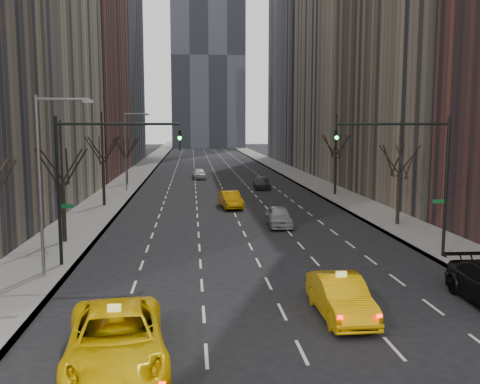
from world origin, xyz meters
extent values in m
plane|color=black|center=(0.00, 0.00, 0.00)|extent=(400.00, 400.00, 0.00)
cube|color=slate|center=(-12.25, 70.00, 0.07)|extent=(4.50, 320.00, 0.15)
cube|color=slate|center=(12.25, 70.00, 0.07)|extent=(4.50, 320.00, 0.15)
cube|color=brown|center=(-21.50, 66.00, 22.00)|extent=(14.00, 28.00, 44.00)
cube|color=#5C5C61|center=(-21.50, 96.00, 30.00)|extent=(14.00, 30.00, 60.00)
cube|color=tan|center=(21.50, 64.00, 25.00)|extent=(14.00, 28.00, 50.00)
cube|color=#5C5C61|center=(21.50, 95.00, 29.00)|extent=(14.00, 30.00, 58.00)
cylinder|color=black|center=(-12.00, 18.00, 1.93)|extent=(0.28, 0.28, 3.57)
cylinder|color=black|center=(-12.00, 18.00, 5.84)|extent=(0.16, 0.16, 4.25)
cylinder|color=black|center=(-11.85, 18.85, 4.95)|extent=(0.42, 1.80, 2.52)
cylinder|color=black|center=(-11.19, 18.29, 4.95)|extent=(1.74, 0.72, 2.52)
cylinder|color=black|center=(-11.34, 17.45, 4.95)|extent=(1.46, 1.25, 2.52)
cylinder|color=black|center=(-12.15, 17.15, 4.95)|extent=(0.42, 1.80, 2.52)
cylinder|color=black|center=(-12.81, 17.71, 4.95)|extent=(1.74, 0.72, 2.52)
cylinder|color=black|center=(-12.66, 18.55, 4.95)|extent=(1.46, 1.25, 2.52)
cylinder|color=black|center=(-12.00, 34.00, 2.15)|extent=(0.28, 0.28, 3.99)
cylinder|color=black|center=(-12.00, 34.00, 6.52)|extent=(0.16, 0.16, 4.75)
cylinder|color=black|center=(-11.85, 34.85, 5.37)|extent=(0.42, 1.80, 2.52)
cylinder|color=black|center=(-11.19, 34.29, 5.37)|extent=(1.74, 0.72, 2.52)
cylinder|color=black|center=(-11.34, 33.45, 5.37)|extent=(1.46, 1.25, 2.52)
cylinder|color=black|center=(-12.15, 33.15, 5.37)|extent=(0.42, 1.80, 2.52)
cylinder|color=black|center=(-12.81, 33.71, 5.37)|extent=(1.74, 0.72, 2.52)
cylinder|color=black|center=(-12.66, 34.55, 5.37)|extent=(1.46, 1.25, 2.52)
cylinder|color=black|center=(-12.00, 52.00, 1.83)|extent=(0.28, 0.28, 3.36)
cylinder|color=black|center=(-12.00, 52.00, 5.51)|extent=(0.16, 0.16, 4.00)
cylinder|color=black|center=(-11.85, 52.85, 4.74)|extent=(0.42, 1.80, 2.52)
cylinder|color=black|center=(-11.19, 52.29, 4.74)|extent=(1.74, 0.72, 2.52)
cylinder|color=black|center=(-11.34, 51.45, 4.74)|extent=(1.46, 1.25, 2.52)
cylinder|color=black|center=(-12.15, 51.15, 4.74)|extent=(0.42, 1.80, 2.52)
cylinder|color=black|center=(-12.81, 51.71, 4.74)|extent=(1.74, 0.72, 2.52)
cylinder|color=black|center=(-12.66, 52.55, 4.74)|extent=(1.46, 1.25, 2.52)
cylinder|color=black|center=(12.00, 22.00, 1.93)|extent=(0.28, 0.28, 3.57)
cylinder|color=black|center=(12.00, 22.00, 5.84)|extent=(0.16, 0.16, 4.25)
cylinder|color=black|center=(12.15, 22.85, 4.95)|extent=(0.42, 1.80, 2.52)
cylinder|color=black|center=(12.81, 22.29, 4.95)|extent=(1.74, 0.72, 2.52)
cylinder|color=black|center=(12.66, 21.45, 4.95)|extent=(1.46, 1.25, 2.52)
cylinder|color=black|center=(11.85, 21.15, 4.95)|extent=(0.42, 1.80, 2.52)
cylinder|color=black|center=(11.19, 21.71, 4.95)|extent=(1.74, 0.72, 2.52)
cylinder|color=black|center=(11.34, 22.55, 4.95)|extent=(1.46, 1.25, 2.52)
cylinder|color=black|center=(12.00, 40.00, 2.15)|extent=(0.28, 0.28, 3.99)
cylinder|color=black|center=(12.00, 40.00, 6.52)|extent=(0.16, 0.16, 4.75)
cylinder|color=black|center=(12.15, 40.85, 5.37)|extent=(0.42, 1.80, 2.52)
cylinder|color=black|center=(12.81, 40.29, 5.37)|extent=(1.74, 0.72, 2.52)
cylinder|color=black|center=(12.66, 39.45, 5.37)|extent=(1.46, 1.25, 2.52)
cylinder|color=black|center=(11.85, 39.15, 5.37)|extent=(0.42, 1.80, 2.52)
cylinder|color=black|center=(11.19, 39.71, 5.37)|extent=(1.74, 0.72, 2.52)
cylinder|color=black|center=(11.34, 40.55, 5.37)|extent=(1.46, 1.25, 2.52)
cylinder|color=black|center=(-10.80, 12.00, 4.15)|extent=(0.18, 0.18, 8.00)
cylinder|color=black|center=(-7.55, 12.00, 7.75)|extent=(6.50, 0.14, 0.14)
imported|color=black|center=(-4.30, 12.00, 6.85)|extent=(0.18, 0.22, 1.10)
sphere|color=#0CFF33|center=(-4.30, 11.82, 7.00)|extent=(0.20, 0.20, 0.20)
cube|color=#0C5926|center=(-10.40, 12.00, 3.35)|extent=(0.70, 0.04, 0.22)
cylinder|color=black|center=(10.80, 12.00, 4.15)|extent=(0.18, 0.18, 8.00)
cylinder|color=black|center=(7.55, 12.00, 7.75)|extent=(6.50, 0.14, 0.14)
imported|color=black|center=(4.30, 12.00, 6.85)|extent=(0.18, 0.22, 1.10)
sphere|color=#0CFF33|center=(4.30, 11.82, 7.00)|extent=(0.20, 0.20, 0.20)
cube|color=#0C5926|center=(10.40, 12.00, 3.35)|extent=(0.70, 0.04, 0.22)
cylinder|color=slate|center=(-11.20, 10.00, 4.65)|extent=(0.16, 0.16, 9.00)
cylinder|color=slate|center=(-9.90, 10.00, 8.95)|extent=(2.60, 0.14, 0.14)
cube|color=slate|center=(-8.70, 10.00, 8.85)|extent=(0.50, 0.22, 0.15)
cylinder|color=slate|center=(-11.20, 45.00, 4.65)|extent=(0.16, 0.16, 9.00)
cylinder|color=slate|center=(-9.90, 45.00, 8.95)|extent=(2.60, 0.14, 0.14)
cube|color=slate|center=(-8.70, 45.00, 8.85)|extent=(0.50, 0.22, 0.15)
imported|color=yellow|center=(-6.13, -0.60, 0.93)|extent=(3.89, 7.01, 1.86)
imported|color=#DE9C04|center=(2.25, 3.21, 0.83)|extent=(1.84, 5.06, 1.66)
imported|color=#A4A5AC|center=(2.90, 22.59, 0.77)|extent=(1.98, 4.58, 1.54)
imported|color=#E39B04|center=(-0.13, 32.10, 0.78)|extent=(2.22, 4.88, 1.55)
imported|color=#2D2C31|center=(4.77, 46.80, 0.70)|extent=(2.22, 4.90, 1.39)
imported|color=silver|center=(-2.67, 59.35, 0.76)|extent=(2.10, 4.60, 1.53)
camera|label=1|loc=(-3.66, -17.12, 7.70)|focal=40.00mm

